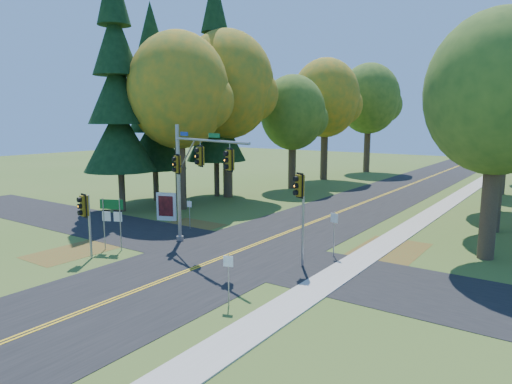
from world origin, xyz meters
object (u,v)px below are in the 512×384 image
Objects in this scene: east_signal_pole at (300,196)px; route_sign_cluster at (112,214)px; traffic_mast at (192,170)px; info_kiosk at (166,207)px.

east_signal_pole reaches higher than route_sign_cluster.
route_sign_cluster is (-10.04, -3.40, -1.50)m from east_signal_pole.
route_sign_cluster is (-3.45, -2.89, -2.40)m from traffic_mast.
traffic_mast reaches higher than route_sign_cluster.
traffic_mast is 6.67m from east_signal_pole.
east_signal_pole is (6.59, 0.51, -0.90)m from traffic_mast.
east_signal_pole is at bearing 24.29° from traffic_mast.
traffic_mast is 1.54× the size of east_signal_pole.
traffic_mast is at bearing -150.61° from east_signal_pole.
route_sign_cluster is 7.89m from info_kiosk.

